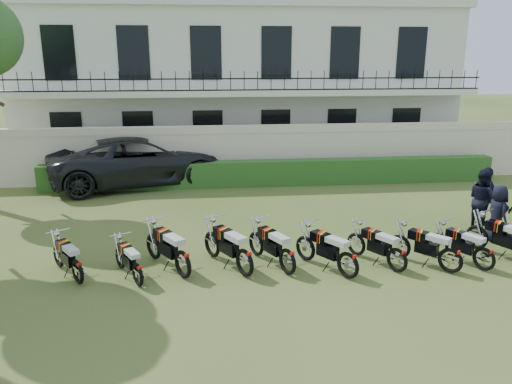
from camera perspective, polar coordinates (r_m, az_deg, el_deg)
ground at (r=13.08m, az=1.84°, el=-7.35°), size 100.00×100.00×0.00m
perimeter_wall at (r=20.38m, az=-1.16°, el=4.48°), size 30.00×0.35×2.30m
hedge at (r=19.85m, az=1.92°, el=2.20°), size 18.00×0.60×1.00m
building at (r=25.98m, az=-2.33°, el=12.52°), size 20.40×9.60×7.40m
motorcycle_0 at (r=12.08m, az=-19.76°, el=-7.98°), size 1.09×1.54×0.99m
motorcycle_1 at (r=11.61m, az=-13.39°, el=-8.57°), size 0.89×1.55×0.93m
motorcycle_2 at (r=11.76m, az=-8.38°, el=-7.43°), size 1.23×1.82×1.15m
motorcycle_3 at (r=11.72m, az=-1.31°, el=-7.33°), size 1.16×1.88×1.16m
motorcycle_4 at (r=11.86m, az=3.63°, el=-7.24°), size 1.02×1.83×1.09m
motorcycle_5 at (r=11.82m, az=10.50°, el=-7.53°), size 1.21×1.72×1.10m
motorcycle_6 at (r=12.44m, az=15.87°, el=-6.85°), size 1.06×1.66×1.03m
motorcycle_7 at (r=12.79m, az=21.40°, el=-6.67°), size 1.33×1.53×1.06m
motorcycle_8 at (r=13.26m, az=24.68°, el=-6.39°), size 1.02×1.60×0.99m
suv at (r=20.47m, az=-13.12°, el=3.56°), size 7.63×5.11×1.94m
officer_3 at (r=15.40m, az=25.87°, el=-2.21°), size 0.52×0.79×1.60m
officer_4 at (r=16.15m, az=24.44°, el=-0.80°), size 0.78×0.96×1.86m
officer_5 at (r=16.67m, az=24.71°, el=-0.45°), size 0.60×1.11×1.80m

